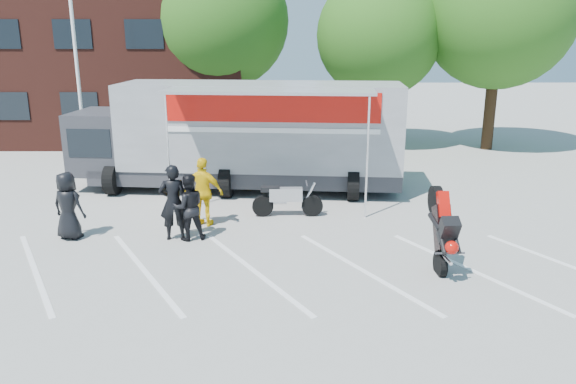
{
  "coord_description": "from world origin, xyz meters",
  "views": [
    {
      "loc": [
        0.91,
        -10.41,
        5.02
      ],
      "look_at": [
        0.97,
        2.75,
        1.3
      ],
      "focal_mm": 35.0,
      "sensor_mm": 36.0,
      "label": 1
    }
  ],
  "objects_px": {
    "spectator_leather_c": "(188,207)",
    "spectator_hivis": "(204,192)",
    "stunt_bike_rider": "(432,263)",
    "tree_mid": "(379,35)",
    "parked_motorcycle": "(288,216)",
    "tree_right": "(499,13)",
    "tree_left": "(221,21)",
    "spectator_leather_a": "(68,206)",
    "flagpole": "(81,33)",
    "spectator_leather_b": "(173,202)",
    "transporter_truck": "(247,189)"
  },
  "relations": [
    {
      "from": "tree_mid",
      "to": "transporter_truck",
      "type": "bearing_deg",
      "value": -126.68
    },
    {
      "from": "tree_right",
      "to": "spectator_leather_b",
      "type": "relative_size",
      "value": 4.72
    },
    {
      "from": "tree_mid",
      "to": "stunt_bike_rider",
      "type": "relative_size",
      "value": 3.82
    },
    {
      "from": "tree_mid",
      "to": "stunt_bike_rider",
      "type": "height_order",
      "value": "tree_mid"
    },
    {
      "from": "spectator_leather_c",
      "to": "tree_right",
      "type": "bearing_deg",
      "value": -152.8
    },
    {
      "from": "tree_mid",
      "to": "stunt_bike_rider",
      "type": "xyz_separation_m",
      "value": [
        -0.77,
        -13.6,
        -4.94
      ]
    },
    {
      "from": "parked_motorcycle",
      "to": "stunt_bike_rider",
      "type": "bearing_deg",
      "value": -137.12
    },
    {
      "from": "spectator_leather_b",
      "to": "flagpole",
      "type": "bearing_deg",
      "value": -68.67
    },
    {
      "from": "tree_mid",
      "to": "spectator_leather_b",
      "type": "height_order",
      "value": "tree_mid"
    },
    {
      "from": "tree_mid",
      "to": "spectator_leather_a",
      "type": "bearing_deg",
      "value": -128.64
    },
    {
      "from": "parked_motorcycle",
      "to": "spectator_hivis",
      "type": "xyz_separation_m",
      "value": [
        -2.25,
        -0.78,
        0.93
      ]
    },
    {
      "from": "tree_left",
      "to": "transporter_truck",
      "type": "distance_m",
      "value": 10.06
    },
    {
      "from": "tree_right",
      "to": "spectator_hivis",
      "type": "bearing_deg",
      "value": -137.19
    },
    {
      "from": "flagpole",
      "to": "spectator_leather_c",
      "type": "bearing_deg",
      "value": -56.11
    },
    {
      "from": "tree_right",
      "to": "stunt_bike_rider",
      "type": "bearing_deg",
      "value": -113.77
    },
    {
      "from": "stunt_bike_rider",
      "to": "spectator_leather_c",
      "type": "relative_size",
      "value": 1.19
    },
    {
      "from": "parked_motorcycle",
      "to": "spectator_leather_a",
      "type": "xyz_separation_m",
      "value": [
        -5.52,
        -1.77,
        0.86
      ]
    },
    {
      "from": "spectator_hivis",
      "to": "tree_left",
      "type": "bearing_deg",
      "value": -71.17
    },
    {
      "from": "tree_mid",
      "to": "spectator_leather_c",
      "type": "relative_size",
      "value": 4.54
    },
    {
      "from": "tree_right",
      "to": "spectator_leather_b",
      "type": "xyz_separation_m",
      "value": [
        -11.9,
        -11.5,
        -4.91
      ]
    },
    {
      "from": "spectator_leather_a",
      "to": "tree_mid",
      "type": "bearing_deg",
      "value": -110.64
    },
    {
      "from": "tree_left",
      "to": "spectator_leather_b",
      "type": "distance_m",
      "value": 13.79
    },
    {
      "from": "flagpole",
      "to": "transporter_truck",
      "type": "bearing_deg",
      "value": -20.78
    },
    {
      "from": "spectator_hivis",
      "to": "flagpole",
      "type": "bearing_deg",
      "value": -34.8
    },
    {
      "from": "flagpole",
      "to": "spectator_hivis",
      "type": "distance_m",
      "value": 8.78
    },
    {
      "from": "spectator_leather_a",
      "to": "spectator_hivis",
      "type": "bearing_deg",
      "value": -145.07
    },
    {
      "from": "spectator_leather_c",
      "to": "spectator_hivis",
      "type": "bearing_deg",
      "value": -119.84
    },
    {
      "from": "stunt_bike_rider",
      "to": "parked_motorcycle",
      "type": "bearing_deg",
      "value": 131.26
    },
    {
      "from": "tree_mid",
      "to": "transporter_truck",
      "type": "height_order",
      "value": "tree_mid"
    },
    {
      "from": "tree_left",
      "to": "spectator_leather_b",
      "type": "xyz_separation_m",
      "value": [
        0.1,
        -13.0,
        -4.6
      ]
    },
    {
      "from": "flagpole",
      "to": "spectator_leather_a",
      "type": "height_order",
      "value": "flagpole"
    },
    {
      "from": "stunt_bike_rider",
      "to": "spectator_leather_c",
      "type": "height_order",
      "value": "spectator_leather_c"
    },
    {
      "from": "tree_right",
      "to": "spectator_hivis",
      "type": "relative_size",
      "value": 4.88
    },
    {
      "from": "flagpole",
      "to": "spectator_leather_b",
      "type": "distance_m",
      "value": 9.2
    },
    {
      "from": "spectator_leather_a",
      "to": "spectator_leather_c",
      "type": "bearing_deg",
      "value": -163.71
    },
    {
      "from": "parked_motorcycle",
      "to": "spectator_hivis",
      "type": "bearing_deg",
      "value": 108.15
    },
    {
      "from": "tree_left",
      "to": "stunt_bike_rider",
      "type": "bearing_deg",
      "value": -66.88
    },
    {
      "from": "flagpole",
      "to": "spectator_leather_c",
      "type": "distance_m",
      "value": 9.47
    },
    {
      "from": "tree_left",
      "to": "spectator_leather_b",
      "type": "bearing_deg",
      "value": -89.54
    },
    {
      "from": "tree_left",
      "to": "spectator_hivis",
      "type": "xyz_separation_m",
      "value": [
        0.71,
        -11.95,
        -4.63
      ]
    },
    {
      "from": "tree_right",
      "to": "spectator_leather_c",
      "type": "bearing_deg",
      "value": -134.94
    },
    {
      "from": "spectator_hivis",
      "to": "stunt_bike_rider",
      "type": "bearing_deg",
      "value": 169.84
    },
    {
      "from": "transporter_truck",
      "to": "spectator_leather_b",
      "type": "xyz_separation_m",
      "value": [
        -1.51,
        -4.77,
        0.97
      ]
    },
    {
      "from": "parked_motorcycle",
      "to": "spectator_leather_a",
      "type": "height_order",
      "value": "spectator_leather_a"
    },
    {
      "from": "tree_left",
      "to": "parked_motorcycle",
      "type": "distance_m",
      "value": 12.84
    },
    {
      "from": "tree_right",
      "to": "spectator_leather_c",
      "type": "distance_m",
      "value": 17.06
    },
    {
      "from": "spectator_leather_b",
      "to": "tree_mid",
      "type": "bearing_deg",
      "value": -130.42
    },
    {
      "from": "stunt_bike_rider",
      "to": "tree_mid",
      "type": "bearing_deg",
      "value": 84.33
    },
    {
      "from": "transporter_truck",
      "to": "spectator_leather_a",
      "type": "bearing_deg",
      "value": -126.45
    },
    {
      "from": "flagpole",
      "to": "stunt_bike_rider",
      "type": "distance_m",
      "value": 14.46
    }
  ]
}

